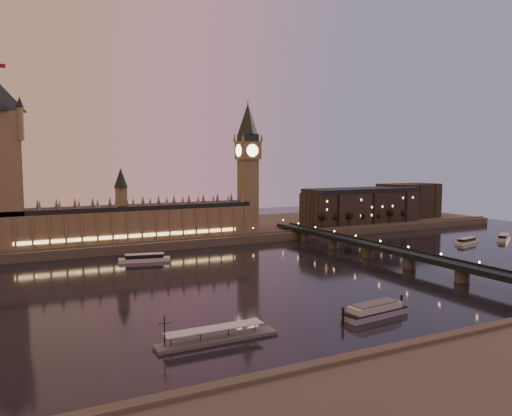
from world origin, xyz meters
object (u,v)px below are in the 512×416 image
Objects in this scene: cruise_boat_b at (467,241)px; moored_barge at (375,310)px; cruise_boat_a at (144,258)px; pontoon_pier at (217,338)px.

cruise_boat_b is 210.25m from moored_barge.
cruise_boat_a is 1.23× the size of cruise_boat_b.
cruise_boat_a is at bearing 156.40° from cruise_boat_b.
moored_barge is 0.77× the size of pontoon_pier.
cruise_boat_a is at bearing 85.38° from pontoon_pier.
moored_barge reaches higher than cruise_boat_a.
moored_barge is at bearing -162.11° from cruise_boat_b.
moored_barge is 67.97m from pontoon_pier.
cruise_boat_a is 149.05m from pontoon_pier.
pontoon_pier is (-248.23, -104.45, -0.78)m from cruise_boat_b.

